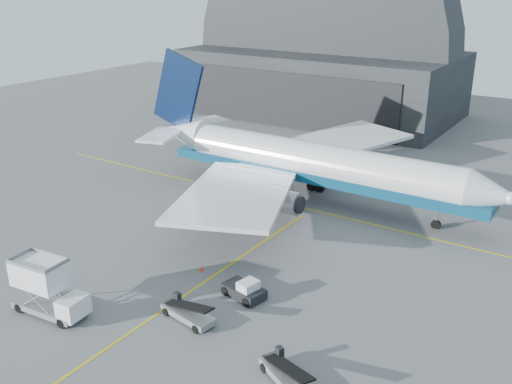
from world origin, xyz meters
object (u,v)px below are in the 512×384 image
Objects in this scene: airliner at (305,162)px; belt_loader_a at (188,313)px; belt_loader_b at (287,375)px; catering_truck at (47,288)px; pushback_tug at (245,290)px.

airliner is 8.97× the size of belt_loader_a.
airliner reaches higher than belt_loader_b.
airliner is at bearing 76.43° from catering_truck.
belt_loader_a reaches higher than pushback_tug.
belt_loader_b is (8.43, -7.38, -0.03)m from pushback_tug.
catering_truck is (-4.83, -33.30, -2.39)m from airliner.
belt_loader_a is at bearing -97.77° from pushback_tug.
belt_loader_a is 10.50m from belt_loader_b.
pushback_tug is 0.79× the size of belt_loader_b.
catering_truck is 20.43m from belt_loader_b.
airliner reaches higher than catering_truck.
airliner is 33.73m from catering_truck.
pushback_tug is 0.76× the size of belt_loader_a.
catering_truck is 11.31m from belt_loader_a.
airliner is at bearing 109.35° from belt_loader_a.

